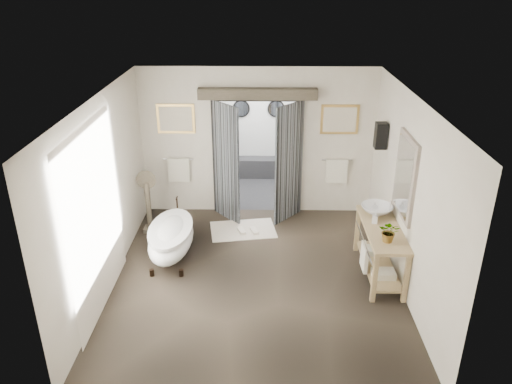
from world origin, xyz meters
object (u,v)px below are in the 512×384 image
(clawfoot_tub, at_px, (171,238))
(rug, at_px, (243,230))
(vanity, at_px, (379,247))
(basin, at_px, (377,210))

(clawfoot_tub, distance_m, rug, 1.58)
(rug, bearing_deg, vanity, -33.17)
(rug, bearing_deg, clawfoot_tub, -139.74)
(clawfoot_tub, height_order, basin, basin)
(vanity, relative_size, basin, 3.09)
(clawfoot_tub, xyz_separation_m, rug, (1.17, 0.99, -0.38))
(clawfoot_tub, distance_m, vanity, 3.41)
(clawfoot_tub, relative_size, rug, 1.34)
(clawfoot_tub, xyz_separation_m, basin, (3.39, -0.04, 0.55))
(rug, height_order, basin, basin)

